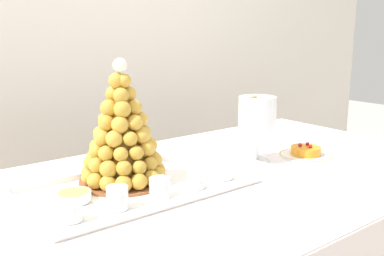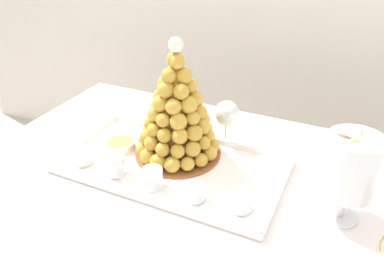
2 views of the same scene
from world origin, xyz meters
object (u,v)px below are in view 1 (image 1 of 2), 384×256
at_px(serving_tray, 139,188).
at_px(dessert_cup_mid_left, 117,199).
at_px(dessert_cup_mid_right, 196,181).
at_px(creme_brulee_ramekin, 74,196).
at_px(wine_glass, 132,136).
at_px(croquembouche, 122,135).
at_px(dessert_cup_right, 223,171).
at_px(macaron_goblet, 257,119).
at_px(dessert_cup_left, 72,212).
at_px(dessert_cup_centre, 160,189).
at_px(fruit_tart_plate, 306,153).

bearing_deg(serving_tray, dessert_cup_mid_left, -140.43).
distance_m(dessert_cup_mid_right, creme_brulee_ramekin, 0.35).
bearing_deg(wine_glass, serving_tray, -115.70).
xyz_separation_m(serving_tray, dessert_cup_mid_right, (0.13, -0.11, 0.02)).
relative_size(croquembouche, dessert_cup_right, 5.89).
xyz_separation_m(dessert_cup_right, creme_brulee_ramekin, (-0.44, 0.11, -0.01)).
xyz_separation_m(dessert_cup_mid_right, dessert_cup_right, (0.12, 0.02, 0.00)).
bearing_deg(macaron_goblet, wine_glass, 151.80).
bearing_deg(dessert_cup_mid_left, dessert_cup_left, 178.73).
xyz_separation_m(serving_tray, dessert_cup_mid_left, (-0.13, -0.11, 0.03)).
bearing_deg(creme_brulee_ramekin, serving_tray, -4.36).
distance_m(serving_tray, dessert_cup_right, 0.27).
relative_size(dessert_cup_right, creme_brulee_ramekin, 0.68).
distance_m(dessert_cup_right, wine_glass, 0.34).
xyz_separation_m(serving_tray, dessert_cup_left, (-0.25, -0.10, 0.02)).
bearing_deg(dessert_cup_right, croquembouche, 148.85).
distance_m(dessert_cup_centre, macaron_goblet, 0.51).
height_order(dessert_cup_centre, wine_glass, wine_glass).
bearing_deg(dessert_cup_mid_left, wine_glass, 53.67).
bearing_deg(dessert_cup_mid_right, croquembouche, 128.99).
height_order(croquembouche, dessert_cup_mid_right, croquembouche).
relative_size(dessert_cup_left, creme_brulee_ramekin, 0.55).
bearing_deg(serving_tray, dessert_cup_left, -157.62).
relative_size(croquembouche, dessert_cup_mid_left, 6.25).
bearing_deg(fruit_tart_plate, dessert_cup_left, -178.54).
xyz_separation_m(dessert_cup_mid_right, wine_glass, (-0.03, 0.31, 0.08)).
distance_m(dessert_cup_left, fruit_tart_plate, 0.92).
bearing_deg(dessert_cup_mid_right, fruit_tart_plate, 3.21).
bearing_deg(dessert_cup_left, fruit_tart_plate, 1.46).
xyz_separation_m(serving_tray, fruit_tart_plate, (0.67, -0.08, 0.01)).
xyz_separation_m(dessert_cup_left, dessert_cup_mid_left, (0.12, -0.00, 0.01)).
bearing_deg(macaron_goblet, serving_tray, 178.92).
bearing_deg(serving_tray, creme_brulee_ramekin, 175.64).
distance_m(dessert_cup_mid_right, wine_glass, 0.32).
xyz_separation_m(dessert_cup_left, dessert_cup_right, (0.50, 0.01, 0.00)).
height_order(croquembouche, dessert_cup_left, croquembouche).
bearing_deg(dessert_cup_centre, dessert_cup_mid_left, 176.94).
height_order(dessert_cup_left, dessert_cup_centre, dessert_cup_centre).
distance_m(croquembouche, creme_brulee_ramekin, 0.23).
relative_size(dessert_cup_right, wine_glass, 0.41).
height_order(serving_tray, croquembouche, croquembouche).
height_order(dessert_cup_right, wine_glass, wine_glass).
bearing_deg(macaron_goblet, dessert_cup_mid_right, -164.04).
bearing_deg(wine_glass, dessert_cup_left, -138.96).
bearing_deg(dessert_cup_left, dessert_cup_mid_right, -1.06).
xyz_separation_m(dessert_cup_centre, dessert_cup_mid_right, (0.13, 0.00, -0.00)).
relative_size(dessert_cup_centre, wine_glass, 0.38).
bearing_deg(dessert_cup_left, dessert_cup_mid_left, -1.27).
height_order(dessert_cup_mid_left, creme_brulee_ramekin, dessert_cup_mid_left).
distance_m(dessert_cup_centre, dessert_cup_mid_right, 0.13).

